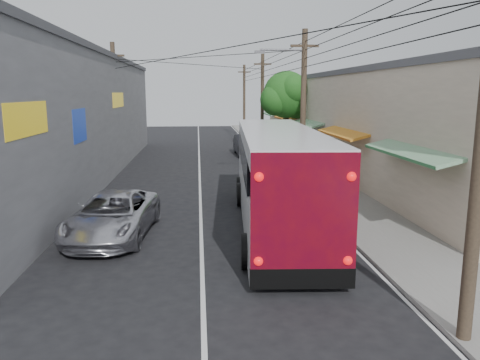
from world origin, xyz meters
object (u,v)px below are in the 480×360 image
at_px(parked_car_mid, 266,156).
at_px(pedestrian_near, 344,173).
at_px(parked_suv, 279,165).
at_px(parked_car_far, 247,145).
at_px(coach_bus, 277,176).
at_px(pedestrian_far, 338,166).
at_px(jeepney, 113,215).

xyz_separation_m(parked_car_mid, pedestrian_near, (2.72, -8.53, 0.24)).
distance_m(parked_suv, parked_car_far, 10.81).
bearing_deg(coach_bus, parked_car_mid, 87.12).
relative_size(coach_bus, parked_car_mid, 3.12).
distance_m(coach_bus, parked_car_mid, 14.40).
bearing_deg(parked_car_mid, parked_suv, -91.09).
distance_m(parked_car_mid, pedestrian_far, 7.10).
height_order(coach_bus, jeepney, coach_bus).
distance_m(parked_suv, pedestrian_far, 3.39).
relative_size(jeepney, pedestrian_near, 3.34).
xyz_separation_m(parked_car_far, pedestrian_near, (3.44, -14.47, 0.11)).
bearing_deg(pedestrian_far, parked_car_far, -74.86).
height_order(pedestrian_near, pedestrian_far, pedestrian_far).
height_order(parked_suv, pedestrian_far, pedestrian_far).
height_order(parked_suv, pedestrian_near, pedestrian_near).
relative_size(jeepney, parked_suv, 0.93).
bearing_deg(pedestrian_near, parked_car_mid, -60.49).
height_order(jeepney, parked_car_mid, jeepney).
bearing_deg(pedestrian_far, parked_suv, -29.41).
relative_size(parked_suv, parked_car_far, 1.17).
distance_m(parked_car_mid, pedestrian_near, 8.96).
distance_m(parked_car_mid, parked_car_far, 5.98).
height_order(coach_bus, pedestrian_near, coach_bus).
xyz_separation_m(pedestrian_near, pedestrian_far, (0.31, 2.12, 0.02)).
bearing_deg(pedestrian_far, jeepney, 37.76).
relative_size(coach_bus, parked_suv, 2.18).
bearing_deg(parked_car_far, pedestrian_far, -74.75).
bearing_deg(jeepney, parked_car_far, 77.27).
bearing_deg(parked_suv, pedestrian_near, -50.90).
xyz_separation_m(coach_bus, pedestrian_near, (4.41, 5.72, -0.95)).
bearing_deg(pedestrian_far, coach_bus, 57.15).
bearing_deg(jeepney, parked_suv, 58.89).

